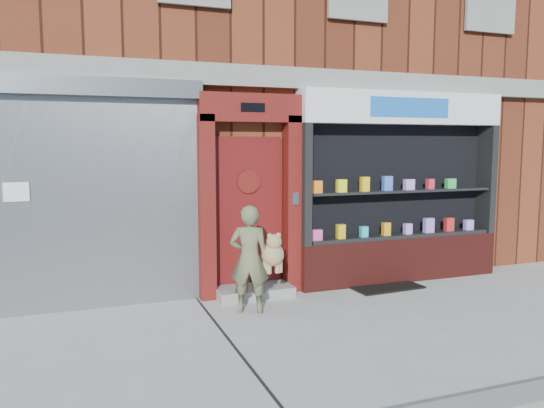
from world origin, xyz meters
TOP-DOWN VIEW (x-y plane):
  - ground at (0.00, 0.00)m, footprint 80.00×80.00m
  - curb at (0.00, -2.15)m, footprint 60.00×0.30m
  - building at (-0.00, 5.99)m, footprint 12.00×8.16m
  - shutter_bay at (-3.00, 1.93)m, footprint 3.10×0.30m
  - red_door_bay at (-0.75, 1.86)m, footprint 1.52×0.58m
  - pharmacy_bay at (1.75, 1.81)m, footprint 3.50×0.41m
  - woman at (-0.98, 1.04)m, footprint 0.76×0.53m
  - doormat at (1.30, 1.55)m, footprint 1.13×0.82m

SIDE VIEW (x-z plane):
  - ground at x=0.00m, z-range 0.00..0.00m
  - doormat at x=1.30m, z-range 0.00..0.03m
  - curb at x=0.00m, z-range 0.00..0.12m
  - woman at x=-0.98m, z-range 0.01..1.43m
  - pharmacy_bay at x=1.75m, z-range -0.13..2.87m
  - red_door_bay at x=-0.75m, z-range 0.01..2.91m
  - shutter_bay at x=-3.00m, z-range 0.20..3.24m
  - building at x=0.00m, z-range 0.00..8.00m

